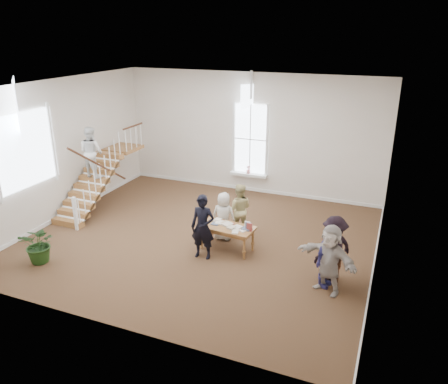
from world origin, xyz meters
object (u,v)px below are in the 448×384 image
at_px(library_table, 227,229).
at_px(police_officer, 203,227).
at_px(floor_plant, 40,244).
at_px(person_yellow, 239,209).
at_px(woman_cluster_c, 329,259).
at_px(woman_cluster_a, 325,259).
at_px(side_chair, 331,264).
at_px(elderly_woman, 224,216).
at_px(woman_cluster_b, 334,248).

xyz_separation_m(library_table, police_officer, (-0.45, -0.66, 0.27)).
relative_size(police_officer, floor_plant, 1.70).
bearing_deg(person_yellow, woman_cluster_c, 130.69).
relative_size(woman_cluster_a, side_chair, 1.57).
bearing_deg(police_officer, woman_cluster_a, -8.09).
xyz_separation_m(police_officer, floor_plant, (-3.94, -1.90, -0.37)).
xyz_separation_m(library_table, woman_cluster_a, (2.88, -0.86, 0.11)).
height_order(police_officer, elderly_woman, police_officer).
relative_size(person_yellow, woman_cluster_a, 1.08).
relative_size(elderly_woman, person_yellow, 0.91).
bearing_deg(side_chair, person_yellow, 161.09).
bearing_deg(police_officer, woman_cluster_c, -11.25).
bearing_deg(elderly_woman, side_chair, 156.87).
bearing_deg(woman_cluster_a, floor_plant, 116.15).
height_order(woman_cluster_a, woman_cluster_b, woman_cluster_b).
bearing_deg(floor_plant, person_yellow, 40.06).
height_order(police_officer, woman_cluster_c, police_officer).
bearing_deg(elderly_woman, woman_cluster_a, 153.24).
bearing_deg(floor_plant, elderly_woman, 37.93).
xyz_separation_m(woman_cluster_b, floor_plant, (-7.40, -2.14, -0.31)).
relative_size(elderly_woman, floor_plant, 1.38).
height_order(woman_cluster_a, floor_plant, woman_cluster_a).
relative_size(woman_cluster_b, woman_cluster_c, 0.97).
xyz_separation_m(police_officer, woman_cluster_c, (3.46, -0.41, -0.04)).
relative_size(police_officer, elderly_woman, 1.24).
bearing_deg(side_chair, elderly_woman, 170.39).
xyz_separation_m(woman_cluster_c, floor_plant, (-7.40, -1.49, -0.33)).
xyz_separation_m(elderly_woman, woman_cluster_a, (3.24, -1.46, 0.01)).
height_order(elderly_woman, floor_plant, elderly_woman).
xyz_separation_m(police_officer, person_yellow, (0.40, 1.75, -0.10)).
bearing_deg(elderly_woman, person_yellow, -123.49).
bearing_deg(side_chair, woman_cluster_b, 104.33).
distance_m(library_table, police_officer, 0.84).
relative_size(police_officer, person_yellow, 1.12).
bearing_deg(police_officer, woman_cluster_b, -0.52).
bearing_deg(police_officer, side_chair, -4.85).
height_order(woman_cluster_a, woman_cluster_c, woman_cluster_c).
bearing_deg(side_chair, police_officer, -169.31).
bearing_deg(elderly_woman, police_officer, 82.90).
height_order(police_officer, woman_cluster_b, police_officer).
bearing_deg(elderly_woman, floor_plant, 35.41).
xyz_separation_m(library_table, woman_cluster_c, (3.01, -1.06, 0.23)).
bearing_deg(elderly_woman, library_table, 118.26).
height_order(library_table, woman_cluster_a, woman_cluster_a).
bearing_deg(floor_plant, police_officer, 25.73).
relative_size(woman_cluster_c, floor_plant, 1.63).
distance_m(elderly_woman, side_chair, 3.61).
bearing_deg(library_table, elderly_woman, 126.41).
bearing_deg(woman_cluster_c, woman_cluster_b, 115.50).
bearing_deg(woman_cluster_a, woman_cluster_b, -2.32).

